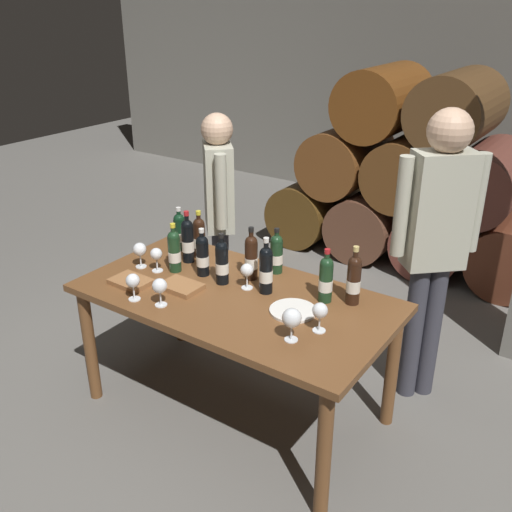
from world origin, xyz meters
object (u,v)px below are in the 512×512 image
Objects in this scene: wine_bottle_5 at (266,269)px; leather_ledger at (181,286)px; wine_glass_5 at (156,255)px; wine_bottle_3 at (180,231)px; wine_bottle_7 at (276,253)px; wine_glass_2 at (247,271)px; dining_table at (235,309)px; wine_glass_1 at (133,282)px; wine_glass_6 at (320,312)px; tasting_notebook at (131,282)px; wine_bottle_6 at (222,262)px; wine_glass_3 at (292,319)px; wine_glass_0 at (140,250)px; wine_bottle_10 at (251,257)px; wine_bottle_0 at (188,240)px; taster_seated_left at (219,205)px; wine_glass_4 at (160,287)px; wine_bottle_4 at (354,279)px; wine_bottle_1 at (326,279)px; wine_bottle_2 at (174,251)px; wine_bottle_9 at (199,237)px; serving_plate at (293,311)px; wine_bottle_8 at (202,255)px.

wine_bottle_5 reaches higher than leather_ledger.
wine_bottle_3 is at bearing 107.66° from wine_glass_5.
wine_glass_2 is (-0.02, -0.26, -0.02)m from wine_bottle_7.
dining_table is 6.14× the size of wine_bottle_3.
wine_glass_1 is (-0.52, -0.46, -0.03)m from wine_bottle_5.
wine_glass_6 reaches higher than wine_glass_1.
wine_bottle_3 reaches higher than tasting_notebook.
wine_bottle_6 is at bearing 168.47° from wine_glass_6.
leather_ledger is at bearing 24.43° from tasting_notebook.
wine_bottle_5 reaches higher than dining_table.
wine_glass_2 is at bearing 146.68° from wine_glass_3.
wine_glass_6 is at bearing -1.47° from wine_glass_0.
wine_bottle_5 is at bearing -29.93° from wine_bottle_10.
wine_glass_5 reaches higher than leather_ledger.
taster_seated_left is at bearing 108.69° from wine_bottle_0.
wine_glass_5 is (-0.40, -0.09, -0.03)m from wine_bottle_6.
wine_glass_4 is at bearing -112.73° from wine_bottle_7.
wine_glass_2 is at bearing -169.57° from wine_bottle_5.
wine_bottle_5 reaches higher than wine_bottle_6.
wine_glass_4 is at bearing -163.01° from wine_glass_6.
wine_bottle_4 is 1.45× the size of tasting_notebook.
wine_glass_6 is 1.45m from taster_seated_left.
wine_bottle_6 is at bearing -166.23° from wine_bottle_1.
wine_bottle_10 is (0.60, -0.08, 0.01)m from wine_bottle_3.
wine_bottle_9 is at bearing 92.63° from wine_bottle_2.
wine_bottle_7 is 1.86× the size of wine_glass_2.
wine_glass_0 reaches higher than wine_glass_5.
taster_seated_left reaches higher than serving_plate.
dining_table is 6.02× the size of wine_bottle_8.
wine_bottle_3 is 1.24m from wine_glass_6.
tasting_notebook is at bearing -59.64° from wine_glass_0.
wine_glass_1 is at bearing -69.40° from wine_bottle_3.
wine_bottle_1 is 1.08m from tasting_notebook.
wine_bottle_4 is 0.46m from wine_bottle_5.
wine_bottle_8 is (0.35, -0.20, 0.00)m from wine_bottle_3.
wine_bottle_6 is (-0.14, 0.07, 0.22)m from dining_table.
taster_seated_left is at bearing 145.22° from serving_plate.
wine_bottle_8 is 1.85× the size of wine_glass_0.
wine_bottle_8 is 1.72× the size of wine_glass_3.
wine_glass_1 is 0.60m from wine_glass_2.
wine_bottle_2 is 0.32m from wine_bottle_6.
tasting_notebook is at bearing -134.99° from wine_bottle_7.
wine_bottle_7 is at bearing 58.57° from wine_bottle_6.
wine_bottle_9 reaches higher than wine_glass_4.
wine_bottle_9 is 1.97× the size of wine_glass_6.
wine_bottle_2 is at bearing 20.86° from wine_glass_0.
serving_plate is (0.39, -0.19, -0.13)m from wine_bottle_10.
wine_bottle_4 is at bearing 4.80° from wine_bottle_0.
wine_glass_4 is 0.69m from serving_plate.
wine_bottle_4 reaches higher than serving_plate.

